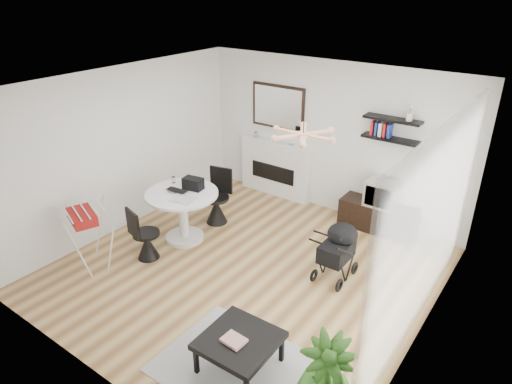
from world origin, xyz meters
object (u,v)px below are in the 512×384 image
Objects in this scene: coffee_table at (239,341)px; potted_plant at (325,381)px; tv_console at (378,217)px; stroller at (338,253)px; fireplace at (275,162)px; drying_rack at (90,236)px; dining_table at (183,209)px; crt_tv at (382,193)px.

coffee_table is 1.06m from potted_plant.
stroller reaches higher than tv_console.
potted_plant is (3.21, -3.98, -0.19)m from fireplace.
coffee_table is (2.16, -3.94, -0.32)m from fireplace.
potted_plant is (1.01, -3.82, 0.25)m from tv_console.
drying_rack is 3.00m from coffee_table.
dining_table is 3.84m from potted_plant.
crt_tv is at bearing -4.13° from fireplace.
dining_table is 1.23× the size of drying_rack.
potted_plant is at bearing -25.76° from dining_table.
coffee_table is 0.81× the size of potted_plant.
coffee_table is at bearing -34.19° from dining_table.
potted_plant reaches higher than tv_console.
dining_table is (-2.44, -2.15, 0.32)m from tv_console.
fireplace is at bearing 128.96° from potted_plant.
crt_tv is at bearing 104.58° from potted_plant.
dining_table is at bearing 87.69° from drying_rack.
potted_plant is at bearing 16.30° from drying_rack.
potted_plant is (0.99, -3.81, -0.20)m from crt_tv.
drying_rack is 1.07× the size of stroller.
crt_tv reaches higher than tv_console.
fireplace is 4.37× the size of crt_tv.
fireplace is 2.71× the size of coffee_table.
drying_rack is at bearing -113.17° from dining_table.
drying_rack reaches higher than stroller.
fireplace reaches higher than crt_tv.
tv_console reaches higher than coffee_table.
stroller is at bearing 12.52° from dining_table.
dining_table is at bearing -167.59° from stroller.
crt_tv is at bearing 90.49° from stroller.
fireplace is 3.75m from drying_rack.
crt_tv is 3.27m from dining_table.
potted_plant reaches higher than crt_tv.
dining_table is at bearing -138.67° from tv_console.
fireplace is 1.69× the size of tv_console.
fireplace reaches higher than coffee_table.
crt_tv is at bearing 41.03° from dining_table.
potted_plant is at bearing -75.13° from tv_console.
coffee_table is (2.41, -1.63, -0.19)m from dining_table.
coffee_table is at bearing -61.25° from fireplace.
stroller reaches higher than dining_table.
tv_console is 3.79m from coffee_table.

